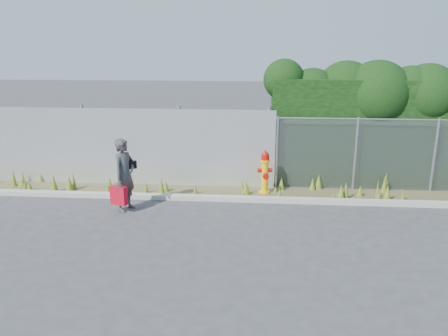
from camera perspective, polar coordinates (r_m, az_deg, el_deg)
ground at (r=9.73m, az=1.11°, el=-7.98°), size 80.00×80.00×0.00m
curb at (r=11.38m, az=1.67°, el=-4.04°), size 16.00×0.22×0.12m
weed_strip at (r=11.93m, az=0.69°, el=-2.63°), size 16.00×1.33×0.55m
corrugated_fence at (r=12.79m, az=-12.69°, el=2.70°), size 8.50×0.21×2.30m
chainlink_fence at (r=12.78m, az=21.40°, el=1.64°), size 6.50×0.07×2.05m
hedge at (r=13.62m, az=21.92°, el=6.81°), size 7.57×2.26×3.64m
fire_hydrant at (r=11.83m, az=5.35°, el=-0.64°), size 0.40×0.36×1.21m
woman at (r=10.80m, az=-12.83°, el=-0.88°), size 0.64×0.77×1.79m
red_tote_bag at (r=10.80m, az=-13.58°, el=-3.50°), size 0.41×0.15×0.54m
black_shoulder_bag at (r=10.88m, az=-12.01°, el=0.41°), size 0.25×0.10×0.19m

